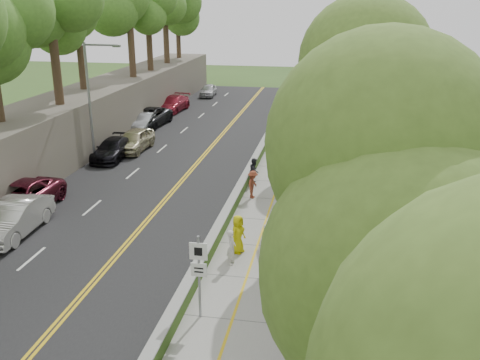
# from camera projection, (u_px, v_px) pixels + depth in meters

# --- Properties ---
(ground) EXTENTS (140.00, 140.00, 0.00)m
(ground) POSITION_uv_depth(u_px,v_px,m) (193.00, 274.00, 21.82)
(ground) COLOR #33511E
(ground) RESTS_ON ground
(road) EXTENTS (11.20, 66.00, 0.04)m
(road) POSITION_uv_depth(u_px,v_px,m) (174.00, 162.00, 36.69)
(road) COLOR black
(road) RESTS_ON ground
(sidewalk) EXTENTS (4.20, 66.00, 0.05)m
(sidewalk) POSITION_uv_depth(u_px,v_px,m) (289.00, 168.00, 35.36)
(sidewalk) COLOR gray
(sidewalk) RESTS_ON ground
(jersey_barrier) EXTENTS (0.42, 66.00, 0.60)m
(jersey_barrier) POSITION_uv_depth(u_px,v_px,m) (255.00, 162.00, 35.66)
(jersey_barrier) COLOR #71CF23
(jersey_barrier) RESTS_ON ground
(rock_embankment) EXTENTS (5.00, 66.00, 4.00)m
(rock_embankment) POSITION_uv_depth(u_px,v_px,m) (61.00, 129.00, 37.40)
(rock_embankment) COLOR #595147
(rock_embankment) RESTS_ON ground
(chainlink_fence) EXTENTS (0.04, 66.00, 2.00)m
(chainlink_fence) POSITION_uv_depth(u_px,v_px,m) (322.00, 155.00, 34.69)
(chainlink_fence) COLOR slate
(chainlink_fence) RESTS_ON ground
(trees_embankment) EXTENTS (6.40, 66.00, 13.00)m
(trees_embankment) POSITION_uv_depth(u_px,v_px,m) (54.00, 1.00, 34.57)
(trees_embankment) COLOR #528B2D
(trees_embankment) RESTS_ON rock_embankment
(trees_fenceside) EXTENTS (7.00, 66.00, 14.00)m
(trees_fenceside) POSITION_uv_depth(u_px,v_px,m) (366.00, 62.00, 32.36)
(trees_fenceside) COLOR #5B7E2D
(trees_fenceside) RESTS_ON ground
(streetlight) EXTENTS (2.52, 0.22, 8.00)m
(streetlight) POSITION_uv_depth(u_px,v_px,m) (92.00, 95.00, 35.11)
(streetlight) COLOR gray
(streetlight) RESTS_ON ground
(signpost) EXTENTS (0.62, 0.09, 3.10)m
(signpost) POSITION_uv_depth(u_px,v_px,m) (199.00, 268.00, 18.20)
(signpost) COLOR gray
(signpost) RESTS_ON sidewalk
(construction_barrel) EXTENTS (0.56, 0.56, 0.93)m
(construction_barrel) POSITION_uv_depth(u_px,v_px,m) (319.00, 140.00, 40.28)
(construction_barrel) COLOR orange
(construction_barrel) RESTS_ON sidewalk
(concrete_block) EXTENTS (1.54, 1.29, 0.90)m
(concrete_block) POSITION_uv_depth(u_px,v_px,m) (280.00, 238.00, 23.92)
(concrete_block) COLOR slate
(concrete_block) RESTS_ON sidewalk
(car_1) EXTENTS (1.90, 4.98, 1.62)m
(car_1) POSITION_uv_depth(u_px,v_px,m) (14.00, 218.00, 25.13)
(car_1) COLOR beige
(car_1) RESTS_ON road
(car_2) EXTENTS (2.85, 5.71, 1.55)m
(car_2) POSITION_uv_depth(u_px,v_px,m) (20.00, 198.00, 27.81)
(car_2) COLOR #571625
(car_2) RESTS_ON road
(car_3) EXTENTS (2.02, 4.79, 1.38)m
(car_3) POSITION_uv_depth(u_px,v_px,m) (113.00, 149.00, 37.10)
(car_3) COLOR black
(car_3) RESTS_ON road
(car_4) EXTENTS (2.00, 4.71, 1.59)m
(car_4) POSITION_uv_depth(u_px,v_px,m) (134.00, 140.00, 39.02)
(car_4) COLOR tan
(car_4) RESTS_ON road
(car_5) EXTENTS (1.71, 4.20, 1.36)m
(car_5) POSITION_uv_depth(u_px,v_px,m) (144.00, 122.00, 45.42)
(car_5) COLOR #9CA0A4
(car_5) RESTS_ON road
(car_6) EXTENTS (2.97, 5.77, 1.56)m
(car_6) POSITION_uv_depth(u_px,v_px,m) (149.00, 117.00, 46.55)
(car_6) COLOR black
(car_6) RESTS_ON road
(car_7) EXTENTS (2.56, 5.33, 1.50)m
(car_7) POSITION_uv_depth(u_px,v_px,m) (173.00, 104.00, 52.67)
(car_7) COLOR maroon
(car_7) RESTS_ON road
(car_8) EXTENTS (1.84, 4.03, 1.34)m
(car_8) POSITION_uv_depth(u_px,v_px,m) (208.00, 90.00, 60.81)
(car_8) COLOR silver
(car_8) RESTS_ON road
(painter_0) EXTENTS (0.84, 1.00, 1.73)m
(painter_0) POSITION_uv_depth(u_px,v_px,m) (238.00, 234.00, 23.31)
(painter_0) COLOR #C9C30B
(painter_0) RESTS_ON sidewalk
(painter_1) EXTENTS (0.44, 0.61, 1.54)m
(painter_1) POSITION_uv_depth(u_px,v_px,m) (231.00, 247.00, 22.30)
(painter_1) COLOR silver
(painter_1) RESTS_ON sidewalk
(painter_2) EXTENTS (0.65, 0.80, 1.55)m
(painter_2) POSITION_uv_depth(u_px,v_px,m) (254.00, 171.00, 32.15)
(painter_2) COLOR #232328
(painter_2) RESTS_ON sidewalk
(painter_3) EXTENTS (0.74, 1.10, 1.58)m
(painter_3) POSITION_uv_depth(u_px,v_px,m) (253.00, 184.00, 29.75)
(painter_3) COLOR brown
(painter_3) RESTS_ON sidewalk
(person_far) EXTENTS (1.06, 0.59, 1.71)m
(person_far) POSITION_uv_depth(u_px,v_px,m) (321.00, 121.00, 44.90)
(person_far) COLOR black
(person_far) RESTS_ON sidewalk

